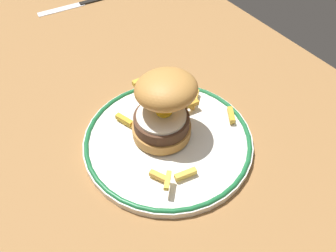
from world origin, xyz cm
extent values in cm
cube|color=olive|center=(0.00, 0.00, -2.00)|extent=(122.77, 85.51, 4.00)
cylinder|color=white|center=(1.61, 4.61, 0.60)|extent=(27.82, 27.82, 1.20)
torus|color=#196033|center=(1.61, 4.61, 1.20)|extent=(27.42, 27.42, 0.80)
cylinder|color=#B47937|center=(0.15, 4.51, 2.50)|extent=(9.64, 9.64, 1.80)
cylinder|color=#462C1D|center=(0.15, 4.51, 4.41)|extent=(9.00, 9.00, 2.02)
cylinder|color=white|center=(0.15, 4.51, 5.67)|extent=(7.96, 7.96, 0.50)
ellipsoid|color=yellow|center=(0.07, 5.04, 6.34)|extent=(2.60, 2.60, 1.40)
ellipsoid|color=#B27B3B|center=(-0.62, 5.91, 10.11)|extent=(11.38, 10.85, 6.30)
cube|color=gold|center=(-7.32, 7.32, 2.08)|extent=(2.01, 3.37, 0.96)
cube|color=gold|center=(4.15, 16.14, 2.03)|extent=(3.20, 2.55, 0.87)
cube|color=#E6B14F|center=(-8.52, 9.47, 3.50)|extent=(2.69, 2.68, 0.76)
cube|color=gold|center=(9.21, -1.16, 3.43)|extent=(2.70, 2.72, 0.73)
cube|color=gold|center=(-2.53, 13.55, 2.03)|extent=(3.48, 3.96, 0.86)
cube|color=gold|center=(6.99, -1.20, 2.02)|extent=(3.01, 1.97, 0.85)
cube|color=gold|center=(-1.55, 10.91, 2.76)|extent=(1.55, 4.76, 0.78)
cube|color=gold|center=(-5.79, 0.96, 2.04)|extent=(3.45, 1.76, 0.88)
cube|color=gold|center=(9.12, 2.27, 2.03)|extent=(1.57, 3.61, 0.86)
cube|color=gold|center=(-10.32, 7.89, 3.93)|extent=(1.33, 3.82, 0.93)
cube|color=silver|center=(-45.88, 9.27, 0.20)|extent=(3.71, 11.15, 0.24)
camera|label=1|loc=(36.51, -21.60, 52.73)|focal=44.14mm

